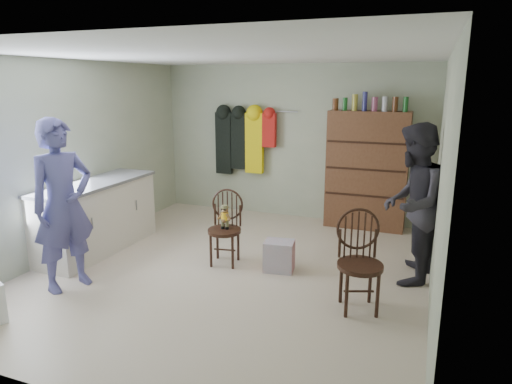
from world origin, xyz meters
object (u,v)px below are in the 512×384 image
at_px(counter, 97,216).
at_px(dresser, 367,170).
at_px(chair_front, 225,223).
at_px(chair_far, 359,257).

bearing_deg(counter, dresser, 35.69).
distance_m(chair_front, dresser, 2.55).
bearing_deg(chair_front, dresser, 46.53).
distance_m(counter, chair_far, 3.54).
height_order(counter, chair_far, chair_far).
distance_m(chair_far, dresser, 2.73).
height_order(chair_front, chair_far, chair_far).
relative_size(counter, dresser, 0.89).
bearing_deg(dresser, counter, -144.31).
xyz_separation_m(counter, chair_front, (1.79, 0.21, 0.04)).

